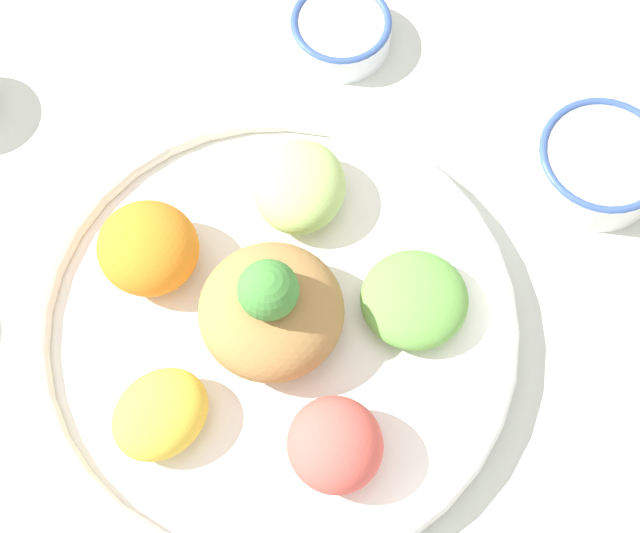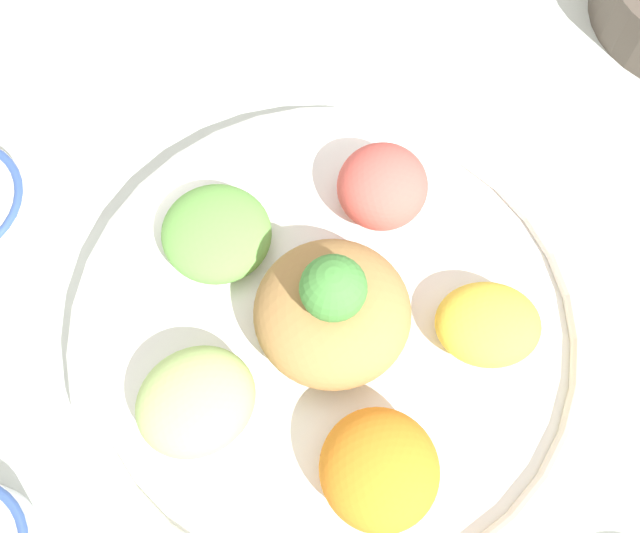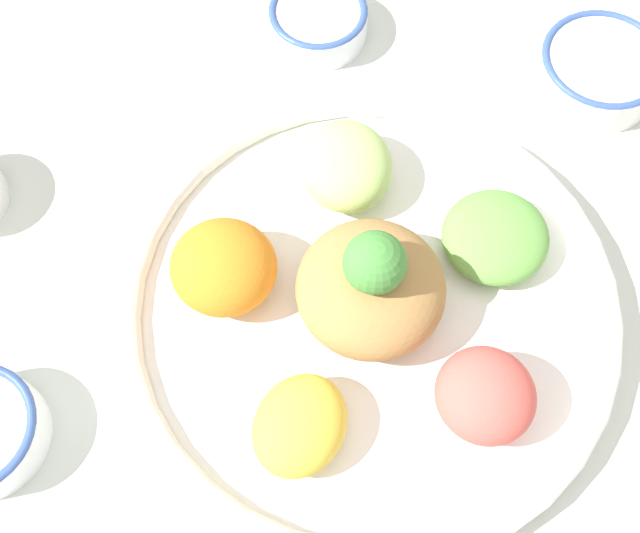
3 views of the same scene
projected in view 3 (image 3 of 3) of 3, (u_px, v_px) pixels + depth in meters
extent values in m
plane|color=silver|center=(372.00, 280.00, 0.65)|extent=(2.40, 2.40, 0.00)
cylinder|color=white|center=(367.00, 308.00, 0.63)|extent=(0.42, 0.42, 0.02)
torus|color=white|center=(368.00, 302.00, 0.62)|extent=(0.42, 0.42, 0.02)
ellipsoid|color=#B7DB7A|center=(346.00, 166.00, 0.65)|extent=(0.10, 0.11, 0.05)
ellipsoid|color=orange|center=(224.00, 267.00, 0.60)|extent=(0.12, 0.12, 0.06)
ellipsoid|color=yellow|center=(300.00, 425.00, 0.56)|extent=(0.11, 0.10, 0.04)
ellipsoid|color=#E55B51|center=(485.00, 395.00, 0.56)|extent=(0.09, 0.10, 0.06)
ellipsoid|color=#6BAD4C|center=(495.00, 237.00, 0.63)|extent=(0.09, 0.09, 0.04)
ellipsoid|color=#AD7F47|center=(371.00, 288.00, 0.59)|extent=(0.12, 0.12, 0.07)
sphere|color=#478E3D|center=(375.00, 263.00, 0.55)|extent=(0.05, 0.05, 0.05)
cylinder|color=white|center=(598.00, 72.00, 0.72)|extent=(0.12, 0.12, 0.04)
torus|color=#38569E|center=(605.00, 59.00, 0.71)|extent=(0.12, 0.12, 0.01)
cylinder|color=#DBB251|center=(604.00, 61.00, 0.71)|extent=(0.10, 0.10, 0.00)
cylinder|color=white|center=(318.00, 23.00, 0.75)|extent=(0.10, 0.10, 0.03)
torus|color=#38569E|center=(318.00, 12.00, 0.74)|extent=(0.10, 0.10, 0.01)
cylinder|color=maroon|center=(318.00, 14.00, 0.74)|extent=(0.08, 0.08, 0.00)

